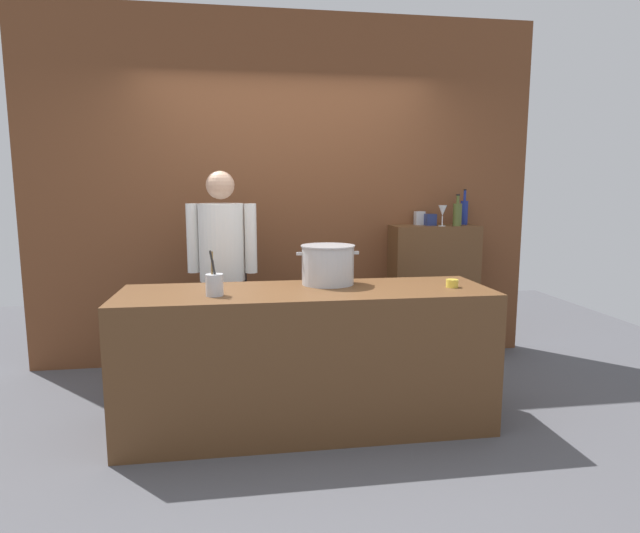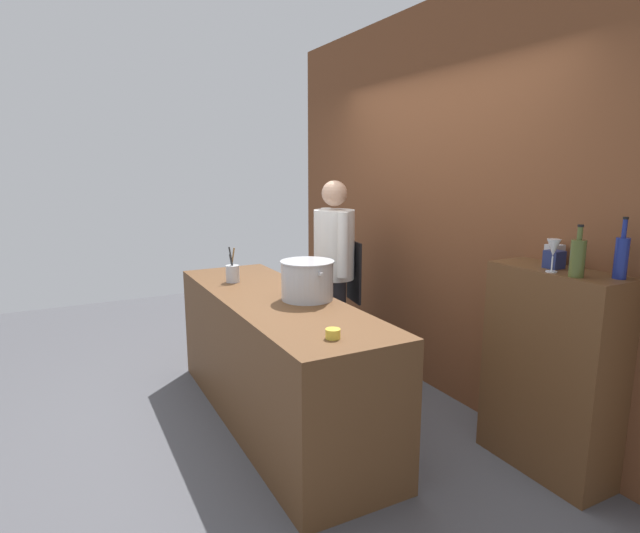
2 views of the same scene
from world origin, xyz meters
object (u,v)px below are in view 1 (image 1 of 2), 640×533
(wine_bottle_cobalt, at_px, (464,212))
(chef, at_px, (222,264))
(stockpot_large, at_px, (328,265))
(wine_bottle_olive, at_px, (457,214))
(butter_jar, at_px, (452,283))
(wine_glass_short, at_px, (443,211))
(utensil_crock, at_px, (214,284))
(spice_tin_silver, at_px, (419,218))
(spice_tin_navy, at_px, (430,220))

(wine_bottle_cobalt, bearing_deg, chef, -167.42)
(stockpot_large, distance_m, wine_bottle_olive, 1.61)
(stockpot_large, distance_m, butter_jar, 0.81)
(chef, xyz_separation_m, wine_glass_short, (1.86, 0.31, 0.37))
(wine_bottle_olive, bearing_deg, utensil_crock, -149.17)
(utensil_crock, distance_m, butter_jar, 1.50)
(chef, xyz_separation_m, spice_tin_silver, (1.72, 0.50, 0.30))
(stockpot_large, bearing_deg, wine_glass_short, 38.44)
(wine_bottle_olive, height_order, wine_glass_short, wine_bottle_olive)
(spice_tin_silver, relative_size, spice_tin_navy, 1.19)
(butter_jar, height_order, wine_bottle_olive, wine_bottle_olive)
(spice_tin_silver, bearing_deg, wine_bottle_cobalt, -3.32)
(spice_tin_silver, bearing_deg, stockpot_large, -132.52)
(butter_jar, relative_size, wine_glass_short, 0.44)
(utensil_crock, bearing_deg, butter_jar, 1.76)
(wine_bottle_cobalt, xyz_separation_m, spice_tin_navy, (-0.34, -0.06, -0.06))
(stockpot_large, xyz_separation_m, spice_tin_silver, (1.01, 1.10, 0.24))
(butter_jar, bearing_deg, wine_bottle_olive, 65.97)
(stockpot_large, bearing_deg, wine_bottle_olive, 35.62)
(utensil_crock, distance_m, wine_glass_short, 2.25)
(spice_tin_navy, bearing_deg, butter_jar, -103.84)
(chef, distance_m, spice_tin_navy, 1.86)
(stockpot_large, relative_size, wine_glass_short, 2.30)
(chef, height_order, stockpot_large, chef)
(chef, height_order, spice_tin_navy, chef)
(chef, relative_size, wine_bottle_olive, 6.08)
(wine_bottle_olive, relative_size, wine_glass_short, 1.51)
(wine_glass_short, bearing_deg, wine_bottle_olive, 4.54)
(wine_glass_short, relative_size, spice_tin_navy, 1.80)
(wine_glass_short, height_order, spice_tin_navy, wine_glass_short)
(wine_bottle_olive, bearing_deg, spice_tin_navy, 156.08)
(utensil_crock, relative_size, wine_bottle_cobalt, 0.86)
(wine_glass_short, bearing_deg, wine_bottle_cobalt, 31.75)
(utensil_crock, height_order, butter_jar, utensil_crock)
(wine_bottle_olive, xyz_separation_m, wine_glass_short, (-0.14, -0.01, 0.02))
(spice_tin_silver, bearing_deg, utensil_crock, -141.49)
(chef, bearing_deg, spice_tin_silver, -153.33)
(spice_tin_silver, bearing_deg, wine_bottle_olive, -32.98)
(wine_bottle_olive, bearing_deg, wine_bottle_cobalt, 50.01)
(wine_bottle_cobalt, bearing_deg, stockpot_large, -142.75)
(wine_bottle_cobalt, distance_m, spice_tin_navy, 0.35)
(wine_bottle_olive, bearing_deg, chef, -170.93)
(butter_jar, bearing_deg, wine_bottle_cobalt, 63.78)
(butter_jar, xyz_separation_m, spice_tin_navy, (0.31, 1.25, 0.33))
(spice_tin_silver, bearing_deg, butter_jar, -100.12)
(utensil_crock, relative_size, spice_tin_silver, 2.28)
(wine_bottle_olive, bearing_deg, spice_tin_silver, 147.02)
(butter_jar, bearing_deg, spice_tin_navy, 76.16)
(wine_bottle_cobalt, height_order, wine_bottle_olive, wine_bottle_cobalt)
(chef, relative_size, butter_jar, 20.98)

